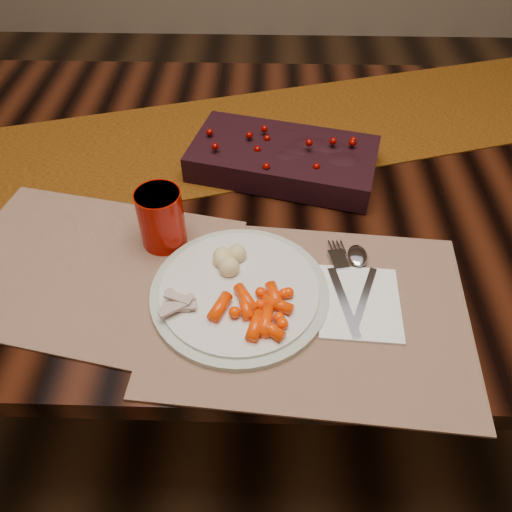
{
  "coord_description": "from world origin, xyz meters",
  "views": [
    {
      "loc": [
        0.03,
        -0.81,
        1.37
      ],
      "look_at": [
        0.01,
        -0.27,
        0.8
      ],
      "focal_mm": 35.0,
      "sensor_mm": 36.0,
      "label": 1
    }
  ],
  "objects_px": {
    "dining_table": "(254,295)",
    "centerpiece": "(283,155)",
    "baby_carrots": "(252,311)",
    "dinner_plate": "(239,291)",
    "turkey_shreds": "(178,305)",
    "mashed_potatoes": "(225,253)",
    "red_cup": "(161,218)",
    "placemat_main": "(310,310)",
    "napkin": "(359,303)"
  },
  "relations": [
    {
      "from": "napkin",
      "to": "mashed_potatoes",
      "type": "bearing_deg",
      "value": 165.82
    },
    {
      "from": "dinner_plate",
      "to": "baby_carrots",
      "type": "distance_m",
      "value": 0.06
    },
    {
      "from": "dining_table",
      "to": "red_cup",
      "type": "height_order",
      "value": "red_cup"
    },
    {
      "from": "centerpiece",
      "to": "dinner_plate",
      "type": "distance_m",
      "value": 0.34
    },
    {
      "from": "dining_table",
      "to": "dinner_plate",
      "type": "relative_size",
      "value": 6.43
    },
    {
      "from": "dinner_plate",
      "to": "red_cup",
      "type": "height_order",
      "value": "red_cup"
    },
    {
      "from": "turkey_shreds",
      "to": "centerpiece",
      "type": "bearing_deg",
      "value": 66.59
    },
    {
      "from": "baby_carrots",
      "to": "red_cup",
      "type": "height_order",
      "value": "red_cup"
    },
    {
      "from": "baby_carrots",
      "to": "red_cup",
      "type": "xyz_separation_m",
      "value": [
        -0.16,
        0.17,
        0.03
      ]
    },
    {
      "from": "baby_carrots",
      "to": "centerpiece",
      "type": "bearing_deg",
      "value": 82.54
    },
    {
      "from": "centerpiece",
      "to": "dinner_plate",
      "type": "xyz_separation_m",
      "value": [
        -0.07,
        -0.33,
        -0.03
      ]
    },
    {
      "from": "mashed_potatoes",
      "to": "centerpiece",
      "type": "bearing_deg",
      "value": 70.74
    },
    {
      "from": "placemat_main",
      "to": "turkey_shreds",
      "type": "relative_size",
      "value": 7.61
    },
    {
      "from": "centerpiece",
      "to": "napkin",
      "type": "xyz_separation_m",
      "value": [
        0.12,
        -0.34,
        -0.03
      ]
    },
    {
      "from": "dining_table",
      "to": "turkey_shreds",
      "type": "xyz_separation_m",
      "value": [
        -0.1,
        -0.35,
        0.4
      ]
    },
    {
      "from": "dining_table",
      "to": "red_cup",
      "type": "relative_size",
      "value": 17.12
    },
    {
      "from": "dinner_plate",
      "to": "dining_table",
      "type": "bearing_deg",
      "value": 87.82
    },
    {
      "from": "baby_carrots",
      "to": "mashed_potatoes",
      "type": "relative_size",
      "value": 1.4
    },
    {
      "from": "dinner_plate",
      "to": "turkey_shreds",
      "type": "relative_size",
      "value": 4.41
    },
    {
      "from": "dining_table",
      "to": "baby_carrots",
      "type": "relative_size",
      "value": 15.96
    },
    {
      "from": "napkin",
      "to": "placemat_main",
      "type": "bearing_deg",
      "value": -166.52
    },
    {
      "from": "placemat_main",
      "to": "mashed_potatoes",
      "type": "relative_size",
      "value": 5.99
    },
    {
      "from": "centerpiece",
      "to": "baby_carrots",
      "type": "bearing_deg",
      "value": -97.46
    },
    {
      "from": "centerpiece",
      "to": "placemat_main",
      "type": "distance_m",
      "value": 0.36
    },
    {
      "from": "dinner_plate",
      "to": "turkey_shreds",
      "type": "xyz_separation_m",
      "value": [
        -0.09,
        -0.04,
        0.01
      ]
    },
    {
      "from": "turkey_shreds",
      "to": "mashed_potatoes",
      "type": "bearing_deg",
      "value": 55.94
    },
    {
      "from": "centerpiece",
      "to": "baby_carrots",
      "type": "distance_m",
      "value": 0.38
    },
    {
      "from": "turkey_shreds",
      "to": "napkin",
      "type": "bearing_deg",
      "value": 5.75
    },
    {
      "from": "dinner_plate",
      "to": "napkin",
      "type": "xyz_separation_m",
      "value": [
        0.19,
        -0.01,
        -0.01
      ]
    },
    {
      "from": "placemat_main",
      "to": "mashed_potatoes",
      "type": "height_order",
      "value": "mashed_potatoes"
    },
    {
      "from": "centerpiece",
      "to": "placemat_main",
      "type": "height_order",
      "value": "centerpiece"
    },
    {
      "from": "dining_table",
      "to": "dinner_plate",
      "type": "bearing_deg",
      "value": -92.18
    },
    {
      "from": "dining_table",
      "to": "dinner_plate",
      "type": "height_order",
      "value": "dinner_plate"
    },
    {
      "from": "placemat_main",
      "to": "napkin",
      "type": "distance_m",
      "value": 0.08
    },
    {
      "from": "dining_table",
      "to": "placemat_main",
      "type": "bearing_deg",
      "value": -73.74
    },
    {
      "from": "centerpiece",
      "to": "dinner_plate",
      "type": "relative_size",
      "value": 1.29
    },
    {
      "from": "napkin",
      "to": "red_cup",
      "type": "height_order",
      "value": "red_cup"
    },
    {
      "from": "baby_carrots",
      "to": "mashed_potatoes",
      "type": "bearing_deg",
      "value": 113.98
    },
    {
      "from": "dining_table",
      "to": "placemat_main",
      "type": "xyz_separation_m",
      "value": [
        0.1,
        -0.33,
        0.38
      ]
    },
    {
      "from": "placemat_main",
      "to": "baby_carrots",
      "type": "distance_m",
      "value": 0.1
    },
    {
      "from": "centerpiece",
      "to": "turkey_shreds",
      "type": "relative_size",
      "value": 5.67
    },
    {
      "from": "dining_table",
      "to": "placemat_main",
      "type": "relative_size",
      "value": 3.73
    },
    {
      "from": "dining_table",
      "to": "red_cup",
      "type": "bearing_deg",
      "value": -127.69
    },
    {
      "from": "centerpiece",
      "to": "red_cup",
      "type": "relative_size",
      "value": 3.42
    },
    {
      "from": "dining_table",
      "to": "mashed_potatoes",
      "type": "xyz_separation_m",
      "value": [
        -0.04,
        -0.25,
        0.42
      ]
    },
    {
      "from": "dinner_plate",
      "to": "napkin",
      "type": "height_order",
      "value": "dinner_plate"
    },
    {
      "from": "dining_table",
      "to": "centerpiece",
      "type": "bearing_deg",
      "value": 19.57
    },
    {
      "from": "baby_carrots",
      "to": "dinner_plate",
      "type": "bearing_deg",
      "value": 112.85
    },
    {
      "from": "dining_table",
      "to": "mashed_potatoes",
      "type": "bearing_deg",
      "value": -98.28
    },
    {
      "from": "dinner_plate",
      "to": "mashed_potatoes",
      "type": "height_order",
      "value": "mashed_potatoes"
    }
  ]
}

